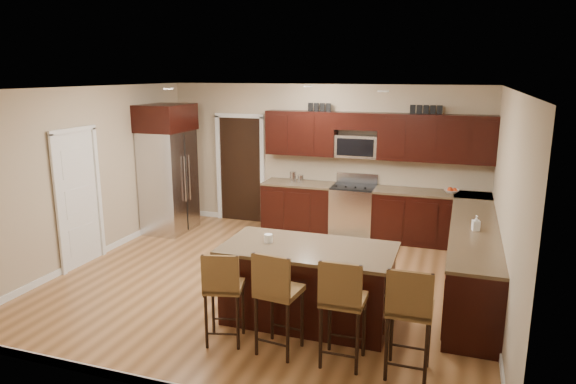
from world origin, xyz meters
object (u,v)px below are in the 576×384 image
at_px(range, 353,210).
at_px(refrigerator, 168,167).
at_px(island, 308,286).
at_px(stool_left, 223,287).
at_px(stool_extra, 409,310).
at_px(stool_mid, 276,291).
at_px(stool_right, 342,300).

xyz_separation_m(range, refrigerator, (-3.30, -0.79, 0.73)).
relative_size(island, stool_left, 1.90).
distance_m(range, stool_extra, 4.47).
relative_size(stool_mid, stool_extra, 0.99).
bearing_deg(refrigerator, stool_right, -40.24).
relative_size(stool_right, refrigerator, 0.49).
xyz_separation_m(island, stool_extra, (1.25, -0.85, 0.28)).
height_order(stool_mid, stool_extra, stool_extra).
bearing_deg(stool_extra, stool_mid, 179.70).
height_order(island, refrigerator, refrigerator).
bearing_deg(stool_mid, island, 90.59).
distance_m(island, refrigerator, 4.40).
relative_size(stool_left, stool_extra, 0.93).
xyz_separation_m(stool_right, stool_extra, (0.65, 0.00, 0.00)).
relative_size(stool_mid, stool_right, 0.99).
bearing_deg(range, stool_mid, -88.93).
height_order(stool_left, refrigerator, refrigerator).
distance_m(stool_left, stool_extra, 1.95).
relative_size(island, stool_extra, 1.76).
bearing_deg(stool_mid, range, 97.56).
bearing_deg(island, stool_right, -54.78).
height_order(range, refrigerator, refrigerator).
distance_m(stool_left, stool_mid, 0.61).
xyz_separation_m(refrigerator, stool_extra, (4.72, -3.45, -0.49)).
xyz_separation_m(island, refrigerator, (-3.47, 2.60, 0.77)).
xyz_separation_m(stool_mid, refrigerator, (-3.38, 3.44, 0.50)).
xyz_separation_m(stool_left, stool_right, (1.30, -0.01, 0.05)).
height_order(stool_left, stool_mid, stool_mid).
bearing_deg(stool_right, island, 125.22).
bearing_deg(island, stool_mid, -96.15).
height_order(range, stool_left, range).
xyz_separation_m(island, stool_right, (0.60, -0.85, 0.28)).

